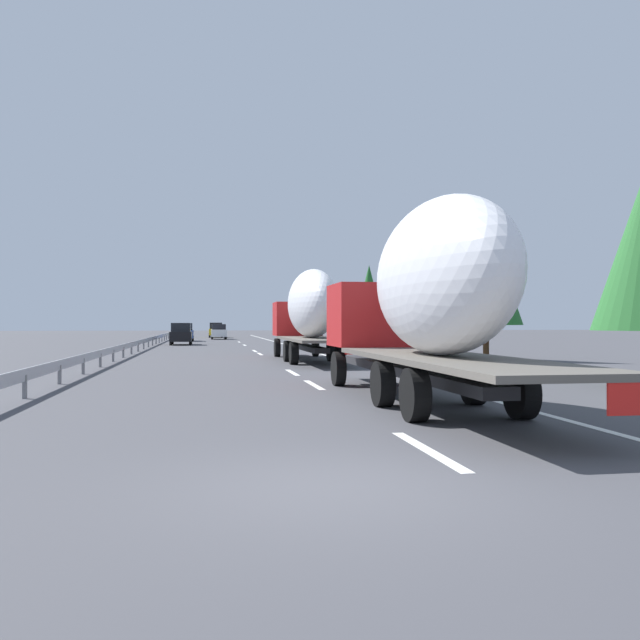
{
  "coord_description": "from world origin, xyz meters",
  "views": [
    {
      "loc": [
        -7.67,
        1.47,
        1.91
      ],
      "look_at": [
        22.33,
        -3.61,
        2.05
      ],
      "focal_mm": 37.72,
      "sensor_mm": 36.0,
      "label": 1
    }
  ],
  "objects_px": {
    "car_blue_sedan": "(184,332)",
    "car_yellow_coupe": "(216,330)",
    "car_black_suv": "(181,334)",
    "truck_trailing": "(424,294)",
    "truck_lead": "(309,310)",
    "car_white_van": "(219,332)",
    "road_sign": "(316,321)"
  },
  "relations": [
    {
      "from": "truck_lead",
      "to": "car_yellow_coupe",
      "type": "xyz_separation_m",
      "value": [
        57.29,
        3.83,
        -1.57
      ]
    },
    {
      "from": "truck_trailing",
      "to": "car_blue_sedan",
      "type": "relative_size",
      "value": 2.99
    },
    {
      "from": "truck_trailing",
      "to": "car_yellow_coupe",
      "type": "bearing_deg",
      "value": 2.91
    },
    {
      "from": "car_yellow_coupe",
      "to": "road_sign",
      "type": "relative_size",
      "value": 1.51
    },
    {
      "from": "car_black_suv",
      "to": "road_sign",
      "type": "xyz_separation_m",
      "value": [
        -10.29,
        -10.37,
        1.1
      ]
    },
    {
      "from": "car_blue_sedan",
      "to": "car_yellow_coupe",
      "type": "bearing_deg",
      "value": -11.1
    },
    {
      "from": "truck_lead",
      "to": "car_white_van",
      "type": "relative_size",
      "value": 3.02
    },
    {
      "from": "truck_lead",
      "to": "car_blue_sedan",
      "type": "height_order",
      "value": "truck_lead"
    },
    {
      "from": "car_yellow_coupe",
      "to": "car_blue_sedan",
      "type": "bearing_deg",
      "value": 168.9
    },
    {
      "from": "car_black_suv",
      "to": "truck_lead",
      "type": "bearing_deg",
      "value": -164.96
    },
    {
      "from": "truck_lead",
      "to": "car_black_suv",
      "type": "relative_size",
      "value": 3.19
    },
    {
      "from": "car_yellow_coupe",
      "to": "car_black_suv",
      "type": "xyz_separation_m",
      "value": [
        -30.26,
        3.43,
        -0.02
      ]
    },
    {
      "from": "car_yellow_coupe",
      "to": "road_sign",
      "type": "distance_m",
      "value": 41.15
    },
    {
      "from": "truck_trailing",
      "to": "car_yellow_coupe",
      "type": "relative_size",
      "value": 3.19
    },
    {
      "from": "car_blue_sedan",
      "to": "car_white_van",
      "type": "distance_m",
      "value": 8.93
    },
    {
      "from": "truck_trailing",
      "to": "car_yellow_coupe",
      "type": "xyz_separation_m",
      "value": [
        75.37,
        3.83,
        -1.61
      ]
    },
    {
      "from": "truck_lead",
      "to": "road_sign",
      "type": "height_order",
      "value": "truck_lead"
    },
    {
      "from": "car_white_van",
      "to": "car_yellow_coupe",
      "type": "bearing_deg",
      "value": 1.31
    },
    {
      "from": "car_white_van",
      "to": "road_sign",
      "type": "distance_m",
      "value": 31.41
    },
    {
      "from": "car_blue_sedan",
      "to": "car_black_suv",
      "type": "distance_m",
      "value": 12.27
    },
    {
      "from": "road_sign",
      "to": "car_black_suv",
      "type": "bearing_deg",
      "value": 45.2
    },
    {
      "from": "car_blue_sedan",
      "to": "road_sign",
      "type": "height_order",
      "value": "road_sign"
    },
    {
      "from": "car_yellow_coupe",
      "to": "truck_lead",
      "type": "bearing_deg",
      "value": -176.17
    },
    {
      "from": "truck_trailing",
      "to": "car_blue_sedan",
      "type": "height_order",
      "value": "truck_trailing"
    },
    {
      "from": "car_white_van",
      "to": "car_black_suv",
      "type": "bearing_deg",
      "value": 169.82
    },
    {
      "from": "car_yellow_coupe",
      "to": "car_white_van",
      "type": "relative_size",
      "value": 0.99
    },
    {
      "from": "car_white_van",
      "to": "car_black_suv",
      "type": "xyz_separation_m",
      "value": [
        -20.37,
        3.66,
        0.05
      ]
    },
    {
      "from": "car_blue_sedan",
      "to": "car_black_suv",
      "type": "height_order",
      "value": "car_black_suv"
    },
    {
      "from": "truck_lead",
      "to": "road_sign",
      "type": "relative_size",
      "value": 4.6
    },
    {
      "from": "truck_lead",
      "to": "truck_trailing",
      "type": "relative_size",
      "value": 0.96
    },
    {
      "from": "car_yellow_coupe",
      "to": "road_sign",
      "type": "xyz_separation_m",
      "value": [
        -40.55,
        -6.93,
        1.08
      ]
    },
    {
      "from": "truck_lead",
      "to": "car_blue_sedan",
      "type": "relative_size",
      "value": 2.85
    }
  ]
}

